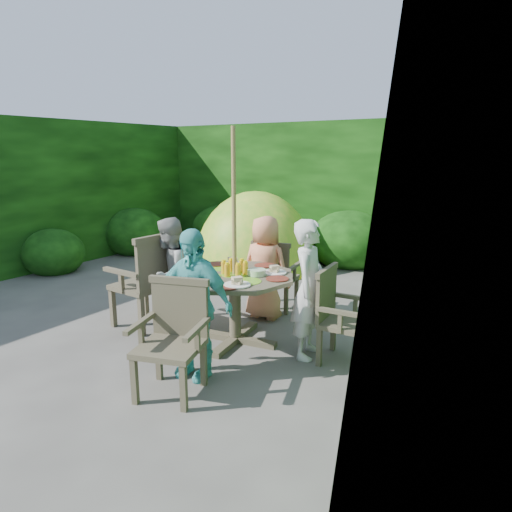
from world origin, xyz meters
The scene contains 13 objects.
ground centered at (0.00, 0.00, 0.00)m, with size 60.00×60.00×0.00m, color #4A4742.
hedge_enclosure centered at (0.00, 1.33, 1.25)m, with size 9.00×9.00×2.50m.
patio_table centered at (0.90, -0.51, 0.62)m, with size 1.44×1.44×0.88m.
parasol_pole centered at (0.89, -0.51, 1.10)m, with size 0.04×0.04×2.20m, color olive.
garden_chair_right centered at (1.98, -0.33, 0.46)m, with size 0.50×0.56×0.86m.
garden_chair_left centered at (-0.18, -0.70, 0.56)m, with size 0.58×0.64×1.04m.
garden_chair_back centered at (0.72, 0.58, 0.46)m, with size 0.59×0.54×0.86m.
garden_chair_front centered at (1.05, -1.60, 0.48)m, with size 0.66×0.62×0.90m.
child_right centered at (1.68, -0.39, 0.67)m, with size 0.49×0.32×1.35m, color silver.
child_left centered at (0.10, -0.63, 0.64)m, with size 0.62×0.48×1.27m, color gray.
child_back centered at (0.77, 0.28, 0.62)m, with size 0.60×0.39×1.24m, color #F99466.
child_front centered at (1.02, -1.30, 0.67)m, with size 0.78×0.33×1.33m, color #4FB8B7.
dome_tent centered at (-0.73, 2.34, 0.00)m, with size 2.57×2.57×2.62m.
Camera 1 is at (3.53, -4.16, 1.95)m, focal length 32.00 mm.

